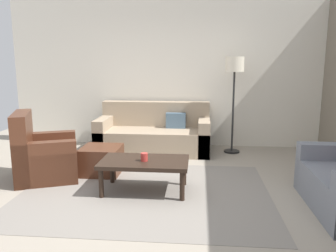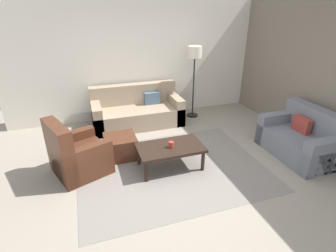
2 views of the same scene
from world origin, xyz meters
name	(u,v)px [view 2 (image 2 of 2)]	position (x,y,z in m)	size (l,w,h in m)	color
ground_plane	(172,168)	(0.00, 0.00, 0.00)	(8.00, 8.00, 0.00)	gray
rear_partition	(136,59)	(0.00, 2.60, 1.40)	(6.00, 0.12, 2.80)	silver
stone_feature_panel	(327,75)	(3.00, 0.00, 1.40)	(0.12, 5.20, 2.80)	slate
area_rug	(172,168)	(0.00, 0.00, 0.00)	(3.11, 2.37, 0.01)	gray
couch_main	(137,111)	(-0.15, 2.08, 0.30)	(2.02, 0.94, 0.88)	gray
couch_loveseat	(303,140)	(2.45, -0.30, 0.30)	(0.88, 1.37, 0.88)	slate
armchair_leather	(76,157)	(-1.53, 0.38, 0.31)	(1.04, 1.04, 0.95)	#4C2819
ottoman	(121,146)	(-0.76, 0.69, 0.20)	(0.56, 0.56, 0.40)	#4C2819
coffee_table	(170,149)	(-0.01, 0.05, 0.36)	(1.10, 0.64, 0.41)	black
cup	(171,145)	(-0.01, 0.02, 0.46)	(0.09, 0.09, 0.10)	#B2332D
lamp_standing	(195,59)	(1.27, 2.06, 1.41)	(0.32, 0.32, 1.71)	black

